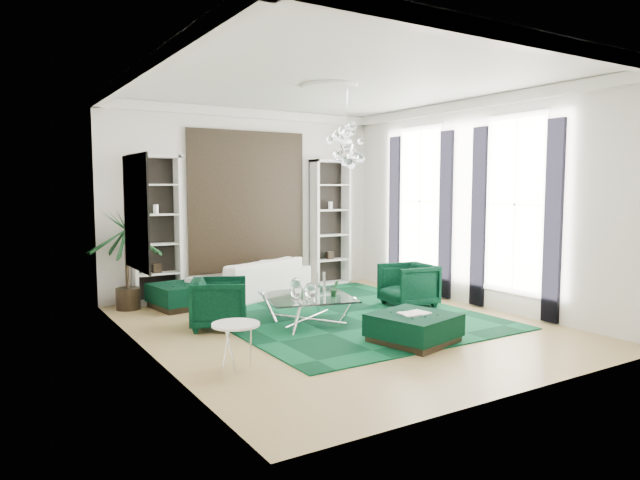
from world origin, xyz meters
TOP-DOWN VIEW (x-y plane):
  - floor at (0.00, 0.00)m, footprint 6.00×7.00m
  - ceiling at (0.00, 0.00)m, footprint 6.00×7.00m
  - wall_back at (0.00, 3.51)m, footprint 6.00×0.02m
  - wall_front at (0.00, -3.51)m, footprint 6.00×0.02m
  - wall_left at (-3.01, 0.00)m, footprint 0.02×7.00m
  - wall_right at (3.01, 0.00)m, footprint 0.02×7.00m
  - crown_molding at (0.00, 0.00)m, footprint 6.00×7.00m
  - ceiling_medallion at (0.00, 0.30)m, footprint 0.90×0.90m
  - tapestry at (0.00, 3.46)m, footprint 2.50×0.06m
  - shelving_left at (-1.95, 3.31)m, footprint 0.90×0.38m
  - shelving_right at (1.95, 3.31)m, footprint 0.90×0.38m
  - painting at (-2.97, 0.60)m, footprint 0.04×1.30m
  - window_near at (2.99, -0.90)m, footprint 0.03×1.10m
  - curtain_near_a at (2.96, -1.68)m, footprint 0.07×0.30m
  - curtain_near_b at (2.96, -0.12)m, footprint 0.07×0.30m
  - window_far at (2.99, 1.50)m, footprint 0.03×1.10m
  - curtain_far_a at (2.96, 0.72)m, footprint 0.07×0.30m
  - curtain_far_b at (2.96, 2.28)m, footprint 0.07×0.30m
  - rug at (0.43, 0.64)m, footprint 4.20×5.00m
  - sofa at (-0.21, 2.83)m, footprint 2.79×1.95m
  - armchair_left at (-1.68, 0.86)m, footprint 1.13×1.12m
  - armchair_right at (1.88, 0.55)m, footprint 0.98×0.96m
  - coffee_table at (-0.40, 0.34)m, footprint 1.63×1.63m
  - ottoman_side at (-1.71, 2.64)m, footprint 1.12×1.12m
  - ottoman_front at (0.33, -1.39)m, footprint 1.26×1.26m
  - book at (0.33, -1.39)m, footprint 0.43×0.29m
  - side_table at (-2.29, -1.17)m, footprint 0.70×0.70m
  - palm at (-2.57, 3.01)m, footprint 1.76×1.76m
  - chandelier at (0.15, 0.04)m, footprint 0.97×0.97m
  - table_plant at (-0.06, 0.06)m, footprint 0.15×0.13m

SIDE VIEW (x-z plane):
  - floor at x=0.00m, z-range -0.02..0.00m
  - rug at x=0.43m, z-range 0.00..0.02m
  - ottoman_front at x=0.33m, z-range 0.00..0.41m
  - ottoman_side at x=-1.71m, z-range 0.00..0.44m
  - coffee_table at x=-0.40m, z-range 0.00..0.46m
  - side_table at x=-2.29m, z-range 0.00..0.56m
  - sofa at x=-0.21m, z-range 0.00..0.76m
  - armchair_left at x=-1.68m, z-range 0.00..0.78m
  - armchair_right at x=1.88m, z-range 0.00..0.80m
  - book at x=0.33m, z-range 0.41..0.45m
  - table_plant at x=-0.06m, z-range 0.46..0.72m
  - palm at x=-2.57m, z-range 0.00..2.34m
  - shelving_left at x=-1.95m, z-range 0.00..2.80m
  - shelving_right at x=1.95m, z-range 0.00..2.80m
  - curtain_near_a at x=2.96m, z-range 0.02..3.27m
  - curtain_near_b at x=2.96m, z-range 0.02..3.27m
  - curtain_far_a at x=2.96m, z-range 0.02..3.27m
  - curtain_far_b at x=2.96m, z-range 0.02..3.27m
  - painting at x=-2.97m, z-range 1.05..2.65m
  - wall_back at x=0.00m, z-range 0.00..3.80m
  - wall_front at x=0.00m, z-range 0.00..3.80m
  - wall_left at x=-3.01m, z-range 0.00..3.80m
  - wall_right at x=3.01m, z-range 0.00..3.80m
  - tapestry at x=0.00m, z-range 0.50..3.30m
  - window_near at x=2.99m, z-range 0.45..3.35m
  - window_far at x=2.99m, z-range 0.45..3.35m
  - chandelier at x=0.15m, z-range 2.48..3.22m
  - crown_molding at x=0.00m, z-range 3.61..3.79m
  - ceiling_medallion at x=0.00m, z-range 3.75..3.79m
  - ceiling at x=0.00m, z-range 3.80..3.82m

